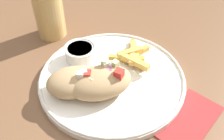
% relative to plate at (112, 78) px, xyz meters
% --- Properties ---
extents(table, '(1.12, 1.12, 0.73)m').
position_rel_plate_xyz_m(table, '(0.01, 0.02, -0.09)').
color(table, brown).
rests_on(table, ground_plane).
extents(napkin, '(0.14, 0.08, 0.00)m').
position_rel_plate_xyz_m(napkin, '(0.01, -0.17, -0.01)').
color(napkin, maroon).
rests_on(napkin, table).
extents(plate, '(0.31, 0.31, 0.02)m').
position_rel_plate_xyz_m(plate, '(0.00, 0.00, 0.00)').
color(plate, white).
rests_on(plate, table).
extents(pita_sandwich_near, '(0.15, 0.14, 0.06)m').
position_rel_plate_xyz_m(pita_sandwich_near, '(-0.04, -0.01, 0.03)').
color(pita_sandwich_near, tan).
rests_on(pita_sandwich_near, plate).
extents(pita_sandwich_far, '(0.13, 0.13, 0.05)m').
position_rel_plate_xyz_m(pita_sandwich_far, '(-0.07, 0.03, 0.03)').
color(pita_sandwich_far, tan).
rests_on(pita_sandwich_far, plate).
extents(fries_pile, '(0.09, 0.10, 0.03)m').
position_rel_plate_xyz_m(fries_pile, '(0.07, -0.00, 0.02)').
color(fries_pile, gold).
rests_on(fries_pile, plate).
extents(sauce_ramekin, '(0.07, 0.07, 0.03)m').
position_rel_plate_xyz_m(sauce_ramekin, '(0.00, 0.09, 0.02)').
color(sauce_ramekin, white).
rests_on(sauce_ramekin, plate).
extents(water_glass, '(0.07, 0.07, 0.12)m').
position_rel_plate_xyz_m(water_glass, '(0.04, 0.23, 0.04)').
color(water_glass, tan).
rests_on(water_glass, table).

